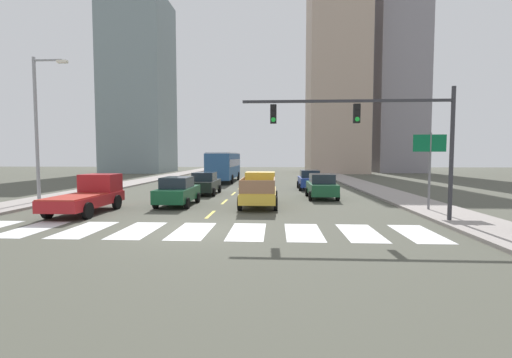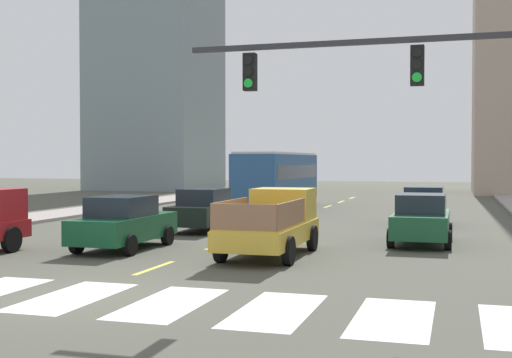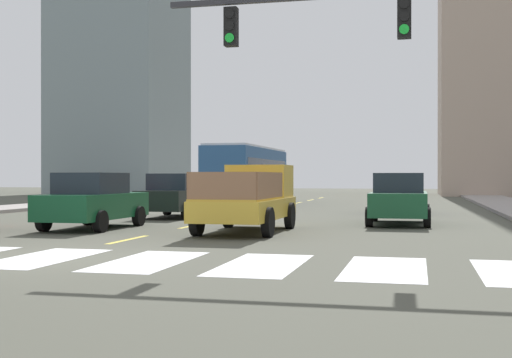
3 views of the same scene
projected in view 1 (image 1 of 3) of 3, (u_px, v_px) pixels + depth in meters
The scene contains 32 objects.
ground_plane at pixel (192, 231), 14.21m from camera, with size 160.00×160.00×0.00m, color #4B4B40.
sidewalk_right at pixel (374, 189), 31.48m from camera, with size 3.08×110.00×0.15m, color gray.
sidewalk_left at pixel (109, 187), 32.80m from camera, with size 3.08×110.00×0.15m, color gray.
crosswalk_stripe_1 at pixel (32, 229), 14.57m from camera, with size 1.39×3.33×0.01m, color silver.
crosswalk_stripe_2 at pixel (85, 230), 14.45m from camera, with size 1.39×3.33×0.01m, color silver.
crosswalk_stripe_3 at pixel (138, 230), 14.33m from camera, with size 1.39×3.33×0.01m, color silver.
crosswalk_stripe_4 at pixel (192, 231), 14.21m from camera, with size 1.39×3.33×0.01m, color silver.
crosswalk_stripe_5 at pixel (247, 231), 14.09m from camera, with size 1.39×3.33×0.01m, color silver.
crosswalk_stripe_6 at pixel (303, 232), 13.96m from camera, with size 1.39×3.33×0.01m, color silver.
crosswalk_stripe_7 at pixel (360, 233), 13.84m from camera, with size 1.39×3.33×0.01m, color silver.
crosswalk_stripe_8 at pixel (418, 233), 13.72m from camera, with size 1.39×3.33×0.01m, color silver.
lane_dash_0 at pixel (210, 214), 18.19m from camera, with size 0.16×2.40×0.01m, color yellow.
lane_dash_1 at pixel (225, 202), 23.18m from camera, with size 0.16×2.40×0.01m, color yellow.
lane_dash_2 at pixel (234, 194), 28.16m from camera, with size 0.16×2.40×0.01m, color yellow.
lane_dash_3 at pixel (240, 188), 33.14m from camera, with size 0.16×2.40×0.01m, color yellow.
lane_dash_4 at pixel (245, 184), 38.12m from camera, with size 0.16×2.40×0.01m, color yellow.
lane_dash_5 at pixel (248, 180), 43.10m from camera, with size 0.16×2.40×0.01m, color yellow.
lane_dash_6 at pixel (251, 178), 48.08m from camera, with size 0.16×2.40×0.01m, color yellow.
lane_dash_7 at pixel (253, 176), 53.07m from camera, with size 0.16×2.40×0.01m, color yellow.
pickup_stakebed at pixel (259, 190), 21.42m from camera, with size 2.18×5.20×1.96m.
pickup_dark at pixel (90, 195), 18.90m from camera, with size 2.18×5.20×1.96m.
city_bus at pixel (224, 165), 40.62m from camera, with size 2.72×10.80×3.32m.
sedan_near_left at pixel (205, 183), 27.55m from camera, with size 2.02×4.40×1.72m.
sedan_mid at pixel (309, 180), 31.72m from camera, with size 2.02×4.40×1.72m.
sedan_near_right at pixel (178, 191), 21.41m from camera, with size 2.02×4.40×1.72m.
sedan_far at pixel (322, 186), 25.01m from camera, with size 2.02×4.40×1.72m.
traffic_signal_gantry at pixel (383, 128), 15.72m from camera, with size 9.28×0.27×6.00m.
direction_sign_green at pixel (430, 155), 18.76m from camera, with size 1.70×0.12×4.20m.
streetlight_left at pixel (39, 124), 22.01m from camera, with size 2.20×0.28×9.00m.
tower_tall_centre at pixel (399, 44), 63.64m from camera, with size 8.35×9.11×45.84m, color gray.
block_mid_left at pixel (139, 87), 64.03m from camera, with size 10.56×11.47×30.75m, color gray.
block_mid_right at pixel (336, 74), 62.22m from camera, with size 9.75×11.32×34.52m, color tan.
Camera 1 is at (3.32, -13.88, 2.99)m, focal length 25.06 mm.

